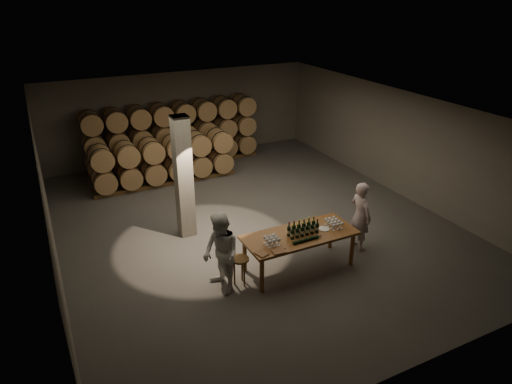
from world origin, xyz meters
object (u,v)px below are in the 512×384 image
person_man (360,216)px  bottle_cluster (303,229)px  plate (324,229)px  person_woman (221,254)px  stool (240,263)px  tasting_table (300,238)px  notebook_near (279,251)px

person_man → bottle_cluster: bearing=89.8°
plate → bottle_cluster: bearing=177.7°
person_woman → stool: bearing=85.4°
plate → person_man: 1.20m
tasting_table → stool: bearing=178.4°
plate → stool: plate is taller
tasting_table → person_man: person_man is taller
plate → stool: (-2.09, 0.09, -0.37)m
stool → person_woman: (-0.44, -0.02, 0.37)m
person_man → tasting_table: bearing=88.7°
person_man → person_woman: person_woman is taller
person_man → plate: bearing=93.3°
stool → person_man: person_man is taller
notebook_near → stool: 0.92m
tasting_table → notebook_near: notebook_near is taller
tasting_table → plate: bearing=-4.7°
notebook_near → person_woman: (-1.12, 0.47, -0.01)m
bottle_cluster → stool: bottle_cluster is taller
notebook_near → stool: notebook_near is taller
tasting_table → stool: (-1.47, 0.04, -0.26)m
stool → person_man: size_ratio=0.37×
tasting_table → notebook_near: size_ratio=9.40×
person_woman → person_man: bearing=84.2°
plate → notebook_near: (-1.41, -0.40, 0.01)m
tasting_table → stool: 1.49m
bottle_cluster → person_man: bearing=5.2°
plate → notebook_near: 1.47m
tasting_table → person_woman: size_ratio=1.43×
plate → person_woman: person_woman is taller
bottle_cluster → person_woman: size_ratio=0.41×
tasting_table → notebook_near: bearing=-150.4°
bottle_cluster → tasting_table: bearing=155.3°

